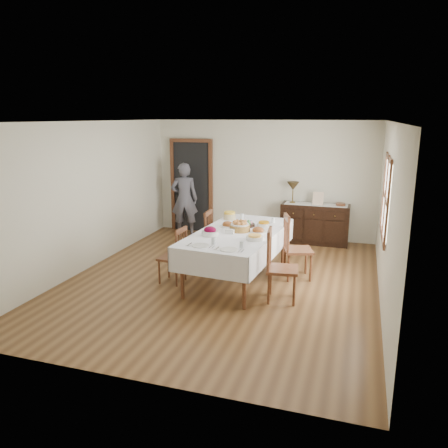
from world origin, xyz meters
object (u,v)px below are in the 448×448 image
(chair_left_near, at_px, (175,255))
(chair_right_near, at_px, (279,265))
(sideboard, at_px, (315,224))
(chair_right_far, at_px, (295,246))
(table_lamp, at_px, (293,187))
(person, at_px, (184,197))
(dining_table, at_px, (238,237))
(chair_left_far, at_px, (201,237))

(chair_left_near, bearing_deg, chair_right_near, 88.48)
(sideboard, bearing_deg, chair_right_far, -92.42)
(table_lamp, bearing_deg, sideboard, 1.69)
(chair_left_near, bearing_deg, person, -155.89)
(dining_table, relative_size, chair_left_far, 2.50)
(chair_right_far, xyz_separation_m, sideboard, (0.09, 2.24, -0.13))
(dining_table, bearing_deg, chair_left_near, -151.38)
(chair_left_far, xyz_separation_m, chair_right_near, (1.67, -1.21, 0.03))
(dining_table, relative_size, person, 1.43)
(chair_right_far, bearing_deg, dining_table, 94.45)
(chair_right_far, height_order, person, person)
(chair_right_far, bearing_deg, chair_left_near, 94.44)
(chair_right_near, height_order, sideboard, chair_right_near)
(sideboard, xyz_separation_m, person, (-2.94, -0.19, 0.46))
(dining_table, distance_m, chair_right_far, 0.98)
(dining_table, xyz_separation_m, table_lamp, (0.48, 2.61, 0.47))
(sideboard, distance_m, table_lamp, 0.92)
(sideboard, bearing_deg, chair_left_far, -132.39)
(chair_left_near, xyz_separation_m, sideboard, (1.93, 3.04, -0.04))
(chair_left_near, xyz_separation_m, chair_left_far, (0.09, 1.02, 0.04))
(chair_left_near, relative_size, chair_left_far, 0.92)
(sideboard, relative_size, person, 0.80)
(dining_table, height_order, chair_right_far, chair_right_far)
(chair_left_far, xyz_separation_m, chair_right_far, (1.75, -0.21, 0.04))
(sideboard, height_order, person, person)
(dining_table, height_order, chair_left_near, chair_left_near)
(chair_left_near, distance_m, sideboard, 3.60)
(chair_left_near, bearing_deg, table_lamp, 159.21)
(dining_table, height_order, table_lamp, table_lamp)
(chair_left_far, distance_m, sideboard, 2.74)
(chair_left_far, relative_size, person, 0.57)
(chair_left_near, relative_size, person, 0.53)
(chair_right_near, height_order, person, person)
(chair_left_far, height_order, chair_right_near, chair_right_near)
(chair_left_far, relative_size, chair_right_near, 0.94)
(chair_left_near, distance_m, chair_left_far, 1.02)
(chair_left_far, height_order, person, person)
(chair_right_near, relative_size, sideboard, 0.76)
(chair_left_near, bearing_deg, dining_table, 118.29)
(chair_left_near, height_order, chair_right_near, chair_right_near)
(dining_table, relative_size, sideboard, 1.79)
(chair_right_far, bearing_deg, chair_left_far, 63.88)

